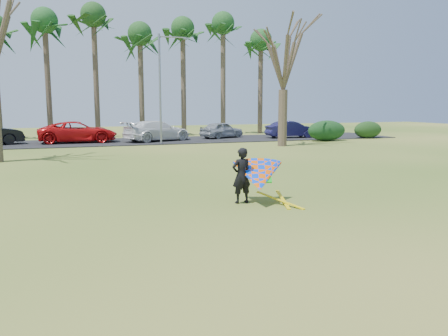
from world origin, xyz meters
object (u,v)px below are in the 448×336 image
object	(u,v)px
car_4	(222,130)
car_3	(157,131)
streetlight	(162,84)
car_5	(291,129)
kite_flyer	(257,176)
car_2	(78,132)
bare_tree_right	(284,52)

from	to	relation	value
car_4	car_3	bearing A→B (deg)	78.10
streetlight	car_5	bearing A→B (deg)	10.14
streetlight	kite_flyer	xyz separation A→B (m)	(-1.21, -20.26, -3.62)
car_4	car_5	xyz separation A→B (m)	(5.85, -1.72, 0.03)
car_5	kite_flyer	size ratio (longest dim) A/B	1.85
car_3	car_2	bearing A→B (deg)	62.00
streetlight	kite_flyer	world-z (taller)	streetlight
car_3	car_5	distance (m)	11.74
bare_tree_right	kite_flyer	distance (m)	19.47
kite_flyer	car_2	bearing A→B (deg)	101.52
car_2	car_3	world-z (taller)	car_3
car_2	car_5	size ratio (longest dim) A/B	1.31
car_2	kite_flyer	world-z (taller)	kite_flyer
car_3	kite_flyer	world-z (taller)	kite_flyer
bare_tree_right	car_2	size ratio (longest dim) A/B	1.59
car_3	car_4	xyz separation A→B (m)	(5.88, 1.29, -0.11)
streetlight	car_4	bearing A→B (deg)	32.88
bare_tree_right	car_3	xyz separation A→B (m)	(-7.80, 6.54, -5.70)
car_2	car_4	distance (m)	11.91
streetlight	car_3	bearing A→B (deg)	89.17
bare_tree_right	car_4	world-z (taller)	bare_tree_right
bare_tree_right	car_4	distance (m)	9.93
streetlight	car_2	bearing A→B (deg)	152.38
streetlight	kite_flyer	distance (m)	20.61
bare_tree_right	kite_flyer	world-z (taller)	bare_tree_right
bare_tree_right	car_4	bearing A→B (deg)	103.80
streetlight	car_5	world-z (taller)	streetlight
bare_tree_right	kite_flyer	size ratio (longest dim) A/B	3.86
bare_tree_right	streetlight	world-z (taller)	bare_tree_right
bare_tree_right	car_5	distance (m)	9.28
streetlight	bare_tree_right	bearing A→B (deg)	-27.03
bare_tree_right	car_2	xyz separation A→B (m)	(-13.81, 7.13, -5.70)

